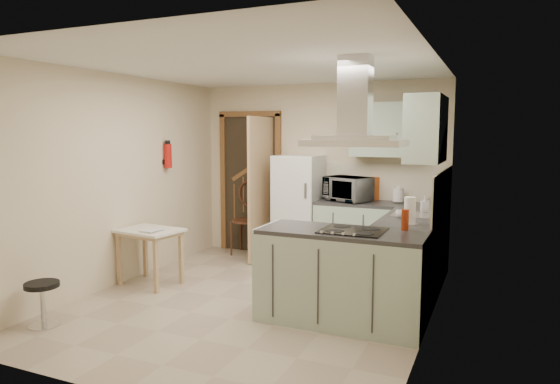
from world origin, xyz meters
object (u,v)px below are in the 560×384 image
at_px(extractor_hood, 355,143).
at_px(bentwood_chair, 247,221).
at_px(peninsula, 342,277).
at_px(fridge, 299,209).
at_px(drop_leaf_table, 150,257).
at_px(stool, 43,304).
at_px(microwave, 348,189).

xyz_separation_m(extractor_hood, bentwood_chair, (-2.19, 2.07, -1.22)).
bearing_deg(bentwood_chair, extractor_hood, -48.33).
bearing_deg(extractor_hood, peninsula, 180.00).
xyz_separation_m(fridge, peninsula, (1.22, -1.98, -0.30)).
bearing_deg(drop_leaf_table, bentwood_chair, 86.31).
distance_m(fridge, extractor_hood, 2.57).
height_order(bentwood_chair, stool, bentwood_chair).
bearing_deg(extractor_hood, fridge, 123.79).
bearing_deg(microwave, drop_leaf_table, -113.67).
bearing_deg(fridge, bentwood_chair, 174.08).
bearing_deg(bentwood_chair, drop_leaf_table, -105.88).
relative_size(peninsula, drop_leaf_table, 2.16).
relative_size(fridge, extractor_hood, 1.67).
height_order(fridge, bentwood_chair, fridge).
relative_size(bentwood_chair, stool, 2.37).
bearing_deg(stool, drop_leaf_table, 85.76).
bearing_deg(fridge, stool, -112.60).
distance_m(peninsula, drop_leaf_table, 2.46).
xyz_separation_m(fridge, bentwood_chair, (-0.87, 0.09, -0.25)).
xyz_separation_m(drop_leaf_table, stool, (-0.11, -1.45, -0.12)).
height_order(fridge, microwave, fridge).
distance_m(fridge, drop_leaf_table, 2.16).
relative_size(peninsula, bentwood_chair, 1.55).
bearing_deg(extractor_hood, drop_leaf_table, 174.55).
height_order(extractor_hood, bentwood_chair, extractor_hood).
relative_size(fridge, stool, 3.54).
relative_size(fridge, microwave, 2.55).
xyz_separation_m(peninsula, bentwood_chair, (-2.09, 2.07, 0.05)).
bearing_deg(microwave, stool, -98.19).
height_order(drop_leaf_table, microwave, microwave).
relative_size(fridge, peninsula, 0.97).
distance_m(peninsula, extractor_hood, 1.27).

